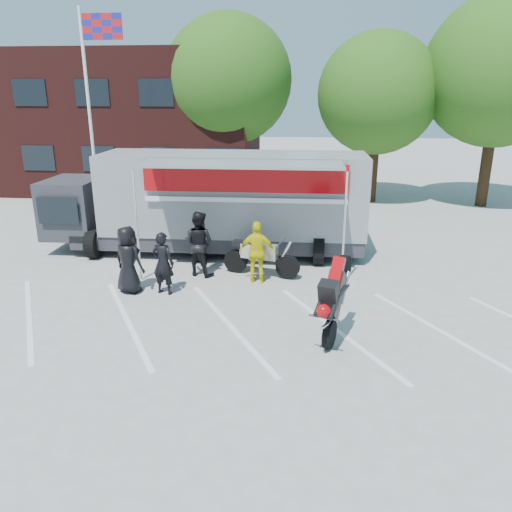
% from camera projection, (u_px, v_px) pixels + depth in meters
% --- Properties ---
extents(ground, '(100.00, 100.00, 0.00)m').
position_uv_depth(ground, '(213.00, 346.00, 10.44)').
color(ground, '#AAAAA4').
rests_on(ground, ground).
extents(parking_bay_lines, '(18.09, 13.33, 0.01)m').
position_uv_depth(parking_bay_lines, '(221.00, 324.00, 11.38)').
color(parking_bay_lines, white).
rests_on(parking_bay_lines, ground).
extents(office_building, '(18.00, 8.00, 7.00)m').
position_uv_depth(office_building, '(90.00, 121.00, 27.26)').
color(office_building, '#401714').
rests_on(office_building, ground).
extents(flagpole, '(1.61, 0.12, 8.00)m').
position_uv_depth(flagpole, '(94.00, 91.00, 18.87)').
color(flagpole, white).
rests_on(flagpole, ground).
extents(tree_left, '(6.12, 6.12, 8.64)m').
position_uv_depth(tree_left, '(228.00, 80.00, 23.98)').
color(tree_left, '#382314').
rests_on(tree_left, ground).
extents(tree_mid, '(5.44, 5.44, 7.68)m').
position_uv_depth(tree_mid, '(378.00, 94.00, 22.59)').
color(tree_mid, '#382314').
rests_on(tree_mid, ground).
extents(tree_right, '(6.46, 6.46, 9.12)m').
position_uv_depth(tree_right, '(500.00, 71.00, 21.37)').
color(tree_right, '#382314').
rests_on(tree_right, ground).
extents(transporter_truck, '(10.17, 4.97, 3.22)m').
position_uv_depth(transporter_truck, '(219.00, 252.00, 16.55)').
color(transporter_truck, gray).
rests_on(transporter_truck, ground).
extents(parked_motorcycle, '(2.44, 1.32, 1.22)m').
position_uv_depth(parked_motorcycle, '(261.00, 275.00, 14.43)').
color(parked_motorcycle, '#BCBCC1').
rests_on(parked_motorcycle, ground).
extents(stunt_bike_rider, '(1.33, 1.87, 2.00)m').
position_uv_depth(stunt_bike_rider, '(338.00, 335.00, 10.91)').
color(stunt_bike_rider, black).
rests_on(stunt_bike_rider, ground).
extents(spectator_leather_a, '(1.03, 0.88, 1.79)m').
position_uv_depth(spectator_leather_a, '(128.00, 260.00, 12.98)').
color(spectator_leather_a, black).
rests_on(spectator_leather_a, ground).
extents(spectator_leather_b, '(0.69, 0.53, 1.67)m').
position_uv_depth(spectator_leather_b, '(163.00, 263.00, 12.90)').
color(spectator_leather_b, black).
rests_on(spectator_leather_b, ground).
extents(spectator_leather_c, '(1.10, 0.97, 1.88)m').
position_uv_depth(spectator_leather_c, '(199.00, 244.00, 14.21)').
color(spectator_leather_c, black).
rests_on(spectator_leather_c, ground).
extents(spectator_hivis, '(1.03, 0.45, 1.74)m').
position_uv_depth(spectator_hivis, '(257.00, 252.00, 13.65)').
color(spectator_hivis, yellow).
rests_on(spectator_hivis, ground).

